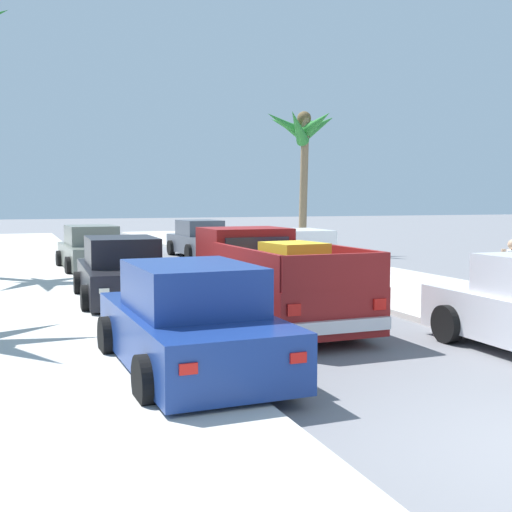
# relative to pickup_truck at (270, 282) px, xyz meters

# --- Properties ---
(sidewalk_left) EXTENTS (4.70, 60.00, 0.12)m
(sidewalk_left) POSITION_rel_pickup_truck_xyz_m (-4.36, 4.81, -0.74)
(sidewalk_left) COLOR beige
(sidewalk_left) RESTS_ON ground
(sidewalk_right) EXTENTS (4.70, 60.00, 0.12)m
(sidewalk_right) POSITION_rel_pickup_truck_xyz_m (5.04, 4.81, -0.74)
(sidewalk_right) COLOR beige
(sidewalk_right) RESTS_ON ground
(curb_left) EXTENTS (0.16, 60.00, 0.10)m
(curb_left) POSITION_rel_pickup_truck_xyz_m (-3.41, 4.81, -0.75)
(curb_left) COLOR silver
(curb_left) RESTS_ON ground
(curb_right) EXTENTS (0.16, 60.00, 0.10)m
(curb_right) POSITION_rel_pickup_truck_xyz_m (4.09, 4.81, -0.75)
(curb_right) COLOR silver
(curb_right) RESTS_ON ground
(pickup_truck) EXTENTS (2.26, 5.23, 1.80)m
(pickup_truck) POSITION_rel_pickup_truck_xyz_m (0.00, 0.00, 0.00)
(pickup_truck) COLOR maroon
(pickup_truck) RESTS_ON ground
(car_left_near) EXTENTS (2.15, 4.31, 1.54)m
(car_left_near) POSITION_rel_pickup_truck_xyz_m (-2.15, 10.56, -0.09)
(car_left_near) COLOR slate
(car_left_near) RESTS_ON ground
(car_right_near) EXTENTS (2.11, 4.30, 1.54)m
(car_right_near) POSITION_rel_pickup_truck_xyz_m (-2.42, -3.08, -0.09)
(car_right_near) COLOR navy
(car_right_near) RESTS_ON ground
(car_left_mid) EXTENTS (2.19, 4.33, 1.54)m
(car_left_mid) POSITION_rel_pickup_truck_xyz_m (3.11, 5.48, -0.09)
(car_left_mid) COLOR silver
(car_left_mid) RESTS_ON ground
(car_right_mid) EXTENTS (2.16, 4.32, 1.54)m
(car_right_mid) POSITION_rel_pickup_truck_xyz_m (2.79, 14.76, -0.09)
(car_right_mid) COLOR #474C56
(car_right_mid) RESTS_ON ground
(car_left_far) EXTENTS (2.14, 4.31, 1.54)m
(car_left_far) POSITION_rel_pickup_truck_xyz_m (-2.29, 3.42, -0.09)
(car_left_far) COLOR black
(car_left_far) RESTS_ON ground
(palm_tree_right_mid) EXTENTS (3.53, 3.41, 6.30)m
(palm_tree_right_mid) POSITION_rel_pickup_truck_xyz_m (7.36, 14.57, 4.41)
(palm_tree_right_mid) COLOR #846B4C
(palm_tree_right_mid) RESTS_ON ground
(pedestrian) EXTENTS (0.57, 0.43, 1.59)m
(pedestrian) POSITION_rel_pickup_truck_xyz_m (4.94, -1.07, 0.11)
(pedestrian) COLOR #4C4C4C
(pedestrian) RESTS_ON ground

